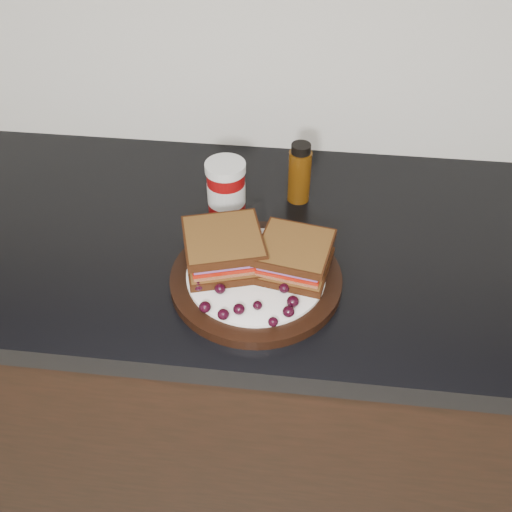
{
  "coord_description": "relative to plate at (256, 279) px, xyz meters",
  "views": [
    {
      "loc": [
        0.25,
        0.92,
        1.56
      ],
      "look_at": [
        0.17,
        1.58,
        0.96
      ],
      "focal_mm": 40.0,
      "sensor_mm": 36.0,
      "label": 1
    }
  ],
  "objects": [
    {
      "name": "base_cabinets",
      "position": [
        -0.17,
        0.12,
        -0.48
      ],
      "size": [
        3.96,
        0.58,
        0.86
      ],
      "primitive_type": "cube",
      "color": "black",
      "rests_on": "ground_plane"
    },
    {
      "name": "countertop",
      "position": [
        -0.17,
        0.12,
        -0.03
      ],
      "size": [
        3.98,
        0.6,
        0.04
      ],
      "primitive_type": "cube",
      "color": "black",
      "rests_on": "base_cabinets"
    },
    {
      "name": "plate",
      "position": [
        0.0,
        0.0,
        0.0
      ],
      "size": [
        0.28,
        0.28,
        0.02
      ],
      "primitive_type": "cylinder",
      "color": "black",
      "rests_on": "countertop"
    },
    {
      "name": "sandwich_left",
      "position": [
        -0.05,
        0.02,
        0.04
      ],
      "size": [
        0.15,
        0.15,
        0.06
      ],
      "primitive_type": null,
      "rotation": [
        0.0,
        0.0,
        0.29
      ],
      "color": "brown",
      "rests_on": "plate"
    },
    {
      "name": "sandwich_right",
      "position": [
        0.06,
        0.02,
        0.04
      ],
      "size": [
        0.13,
        0.13,
        0.05
      ],
      "primitive_type": null,
      "rotation": [
        0.0,
        0.0,
        -0.18
      ],
      "color": "brown",
      "rests_on": "plate"
    },
    {
      "name": "grape_0",
      "position": [
        -0.08,
        -0.05,
        0.02
      ],
      "size": [
        0.02,
        0.02,
        0.02
      ],
      "primitive_type": "ellipsoid",
      "color": "black",
      "rests_on": "plate"
    },
    {
      "name": "grape_1",
      "position": [
        -0.05,
        -0.05,
        0.02
      ],
      "size": [
        0.02,
        0.02,
        0.02
      ],
      "primitive_type": "ellipsoid",
      "color": "black",
      "rests_on": "plate"
    },
    {
      "name": "grape_2",
      "position": [
        -0.07,
        -0.09,
        0.02
      ],
      "size": [
        0.02,
        0.02,
        0.02
      ],
      "primitive_type": "ellipsoid",
      "color": "black",
      "rests_on": "plate"
    },
    {
      "name": "grape_3",
      "position": [
        -0.04,
        -0.1,
        0.02
      ],
      "size": [
        0.02,
        0.02,
        0.02
      ],
      "primitive_type": "ellipsoid",
      "color": "black",
      "rests_on": "plate"
    },
    {
      "name": "grape_4",
      "position": [
        -0.02,
        -0.09,
        0.02
      ],
      "size": [
        0.02,
        0.02,
        0.02
      ],
      "primitive_type": "ellipsoid",
      "color": "black",
      "rests_on": "plate"
    },
    {
      "name": "grape_5",
      "position": [
        0.01,
        -0.08,
        0.02
      ],
      "size": [
        0.01,
        0.01,
        0.01
      ],
      "primitive_type": "ellipsoid",
      "color": "black",
      "rests_on": "plate"
    },
    {
      "name": "grape_6",
      "position": [
        0.04,
        -0.11,
        0.02
      ],
      "size": [
        0.02,
        0.02,
        0.01
      ],
      "primitive_type": "ellipsoid",
      "color": "black",
      "rests_on": "plate"
    },
    {
      "name": "grape_7",
      "position": [
        0.06,
        -0.09,
        0.02
      ],
      "size": [
        0.02,
        0.02,
        0.02
      ],
      "primitive_type": "ellipsoid",
      "color": "black",
      "rests_on": "plate"
    },
    {
      "name": "grape_8",
      "position": [
        0.06,
        -0.07,
        0.02
      ],
      "size": [
        0.02,
        0.02,
        0.02
      ],
      "primitive_type": "ellipsoid",
      "color": "black",
      "rests_on": "plate"
    },
    {
      "name": "grape_9",
      "position": [
        0.05,
        -0.04,
        0.02
      ],
      "size": [
        0.02,
        0.02,
        0.02
      ],
      "primitive_type": "ellipsoid",
      "color": "black",
      "rests_on": "plate"
    },
    {
      "name": "grape_10",
      "position": [
        0.09,
        -0.01,
        0.02
      ],
      "size": [
        0.02,
        0.02,
        0.02
      ],
      "primitive_type": "ellipsoid",
      "color": "black",
      "rests_on": "plate"
    },
    {
      "name": "grape_11",
      "position": [
        0.08,
        0.01,
        0.02
      ],
      "size": [
        0.02,
        0.02,
        0.02
      ],
      "primitive_type": "ellipsoid",
      "color": "black",
      "rests_on": "plate"
    },
    {
      "name": "grape_12",
      "position": [
        0.07,
        0.01,
        0.02
      ],
      "size": [
        0.02,
        0.02,
        0.02
      ],
      "primitive_type": "ellipsoid",
      "color": "black",
      "rests_on": "plate"
    },
    {
      "name": "grape_13",
      "position": [
        0.06,
        0.07,
        0.02
      ],
      "size": [
        0.02,
        0.02,
        0.02
      ],
      "primitive_type": "ellipsoid",
      "color": "black",
      "rests_on": "plate"
    },
    {
      "name": "grape_14",
      "position": [
        -0.07,
        0.05,
        0.02
      ],
      "size": [
        0.02,
        0.02,
        0.02
      ],
      "primitive_type": "ellipsoid",
      "color": "black",
      "rests_on": "plate"
    },
    {
      "name": "grape_15",
      "position": [
        -0.05,
        0.01,
        0.02
      ],
      "size": [
        0.02,
        0.02,
        0.02
      ],
      "primitive_type": "ellipsoid",
      "color": "black",
      "rests_on": "plate"
    },
    {
      "name": "grape_16",
      "position": [
        -0.08,
        0.01,
        0.02
      ],
      "size": [
        0.02,
        0.02,
        0.02
      ],
      "primitive_type": "ellipsoid",
      "color": "black",
      "rests_on": "plate"
    },
    {
      "name": "grape_17",
      "position": [
        -0.09,
        -0.01,
        0.02
      ],
      "size": [
        0.02,
        0.02,
        0.02
      ],
      "primitive_type": "ellipsoid",
      "color": "black",
      "rests_on": "plate"
    },
    {
      "name": "grape_18",
      "position": [
        -0.07,
        0.05,
        0.02
      ],
      "size": [
        0.02,
        0.02,
        0.02
      ],
      "primitive_type": "ellipsoid",
      "color": "black",
      "rests_on": "plate"
    },
    {
      "name": "grape_19",
      "position": [
        -0.07,
        0.03,
        0.02
      ],
      "size": [
        0.02,
        0.02,
        0.02
      ],
      "primitive_type": "ellipsoid",
      "color": "black",
      "rests_on": "plate"
    },
    {
      "name": "grape_20",
      "position": [
        -0.07,
        0.0,
        0.02
      ],
      "size": [
        0.02,
        0.02,
        0.02
      ],
      "primitive_type": "ellipsoid",
      "color": "black",
      "rests_on": "plate"
    },
    {
      "name": "condiment_jar",
      "position": [
        -0.08,
        0.18,
        0.05
      ],
      "size": [
        0.08,
        0.08,
        0.11
      ],
      "primitive_type": "cylinder",
      "rotation": [
        0.0,
        0.0,
        0.09
      ],
      "color": "maroon",
      "rests_on": "countertop"
    },
    {
      "name": "oil_bottle",
      "position": [
        0.05,
        0.24,
        0.05
      ],
      "size": [
        0.05,
        0.05,
        0.12
      ],
      "primitive_type": "cylinder",
      "rotation": [
        0.0,
        0.0,
        -0.16
      ],
      "color": "#492707",
      "rests_on": "countertop"
    }
  ]
}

